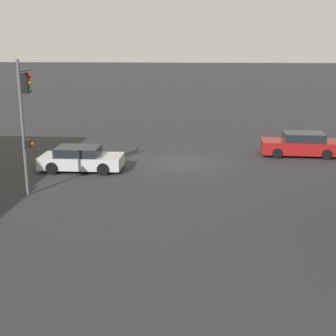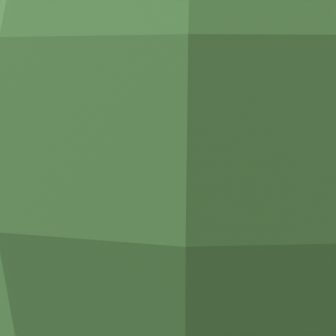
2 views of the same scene
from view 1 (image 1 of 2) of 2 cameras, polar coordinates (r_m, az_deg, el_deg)
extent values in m
plane|color=#28282B|center=(26.61, 1.55, 0.70)|extent=(300.00, 300.00, 0.00)
cylinder|color=#515456|center=(21.10, -17.27, 4.50)|extent=(0.14, 0.14, 5.91)
cylinder|color=#515456|center=(21.66, -17.13, 11.31)|extent=(0.25, 1.73, 0.10)
cube|color=black|center=(21.69, -17.02, 9.86)|extent=(0.33, 0.33, 0.90)
sphere|color=red|center=(21.62, -16.59, 10.68)|extent=(0.20, 0.20, 0.20)
sphere|color=#99660F|center=(21.64, -16.53, 9.89)|extent=(0.20, 0.20, 0.20)
sphere|color=#0F511E|center=(21.67, -16.47, 9.10)|extent=(0.20, 0.20, 0.20)
cube|color=black|center=(21.16, -16.68, 2.86)|extent=(0.25, 0.37, 0.35)
sphere|color=orange|center=(21.12, -16.31, 2.86)|extent=(0.18, 0.18, 0.18)
cube|color=#B7B7BC|center=(25.25, -10.48, 0.83)|extent=(4.32, 1.95, 0.64)
cube|color=black|center=(25.17, -10.91, 2.04)|extent=(2.25, 1.71, 0.45)
cylinder|color=black|center=(25.85, -7.10, 0.90)|extent=(0.64, 0.23, 0.64)
cylinder|color=black|center=(24.14, -7.90, -0.13)|extent=(0.64, 0.23, 0.64)
cylinder|color=black|center=(26.49, -12.78, 0.98)|extent=(0.64, 0.23, 0.64)
cylinder|color=black|center=(24.82, -13.95, -0.02)|extent=(0.64, 0.23, 0.64)
cube|color=maroon|center=(29.26, 15.77, 2.52)|extent=(4.61, 2.06, 0.74)
cube|color=black|center=(29.17, 16.21, 3.69)|extent=(2.42, 1.76, 0.49)
cylinder|color=black|center=(28.23, 13.20, 1.76)|extent=(0.61, 0.24, 0.60)
cylinder|color=black|center=(29.98, 12.81, 2.54)|extent=(0.61, 0.24, 0.60)
cylinder|color=black|center=(28.72, 18.80, 1.58)|extent=(0.61, 0.24, 0.60)
cylinder|color=black|center=(30.43, 18.10, 2.35)|extent=(0.61, 0.24, 0.60)
camera|label=2|loc=(19.57, 55.33, 9.37)|focal=50.00mm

